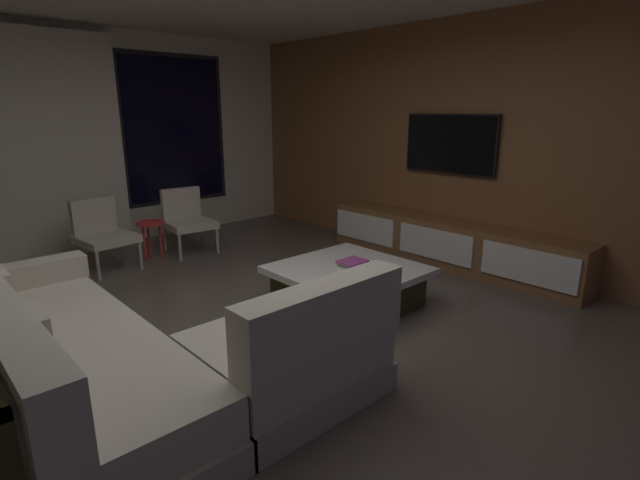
% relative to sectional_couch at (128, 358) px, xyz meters
% --- Properties ---
extents(floor, '(9.20, 9.20, 0.00)m').
position_rel_sectional_couch_xyz_m(floor, '(0.93, 0.10, -0.29)').
color(floor, '#564C44').
extents(back_wall_with_window, '(6.60, 0.30, 2.70)m').
position_rel_sectional_couch_xyz_m(back_wall_with_window, '(0.87, 3.71, 1.05)').
color(back_wall_with_window, beige).
rests_on(back_wall_with_window, floor).
extents(media_wall, '(0.12, 7.80, 2.70)m').
position_rel_sectional_couch_xyz_m(media_wall, '(3.99, 0.10, 1.06)').
color(media_wall, brown).
rests_on(media_wall, floor).
extents(sectional_couch, '(1.98, 2.50, 0.82)m').
position_rel_sectional_couch_xyz_m(sectional_couch, '(0.00, 0.00, 0.00)').
color(sectional_couch, '#A49C8C').
rests_on(sectional_couch, floor).
extents(coffee_table, '(1.16, 1.16, 0.36)m').
position_rel_sectional_couch_xyz_m(coffee_table, '(2.04, 0.14, -0.10)').
color(coffee_table, '#372F15').
rests_on(coffee_table, floor).
extents(book_stack_on_coffee_table, '(0.26, 0.20, 0.05)m').
position_rel_sectional_couch_xyz_m(book_stack_on_coffee_table, '(2.11, 0.14, 0.10)').
color(book_stack_on_coffee_table, '#76AA71').
rests_on(book_stack_on_coffee_table, coffee_table).
extents(accent_chair_near_window, '(0.59, 0.61, 0.78)m').
position_rel_sectional_couch_xyz_m(accent_chair_near_window, '(1.82, 2.71, 0.14)').
color(accent_chair_near_window, '#B2ADA0').
rests_on(accent_chair_near_window, floor).
extents(accent_chair_by_curtain, '(0.61, 0.62, 0.78)m').
position_rel_sectional_couch_xyz_m(accent_chair_by_curtain, '(0.79, 2.70, 0.14)').
color(accent_chair_by_curtain, '#B2ADA0').
rests_on(accent_chair_by_curtain, floor).
extents(side_stool, '(0.32, 0.32, 0.46)m').
position_rel_sectional_couch_xyz_m(side_stool, '(1.33, 2.66, 0.08)').
color(side_stool, red).
rests_on(side_stool, floor).
extents(media_console, '(0.46, 3.10, 0.52)m').
position_rel_sectional_couch_xyz_m(media_console, '(3.70, 0.15, -0.04)').
color(media_console, brown).
rests_on(media_console, floor).
extents(mounted_tv, '(0.05, 1.14, 0.66)m').
position_rel_sectional_couch_xyz_m(mounted_tv, '(3.88, 0.35, 1.06)').
color(mounted_tv, black).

